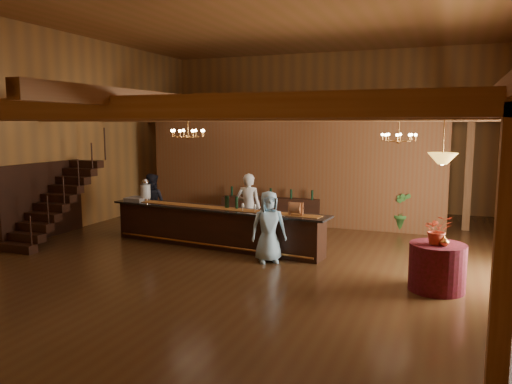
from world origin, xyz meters
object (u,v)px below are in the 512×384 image
(bartender, at_px, (249,207))
(guest, at_px, (269,227))
(beverage_dispenser, at_px, (145,190))
(raffle_drum, at_px, (296,208))
(tasting_bar, at_px, (215,227))
(chandelier_left, at_px, (188,133))
(pendant_lamp, at_px, (443,158))
(backbar_shelf, at_px, (271,211))
(chandelier_right, at_px, (399,137))
(floor_plant, at_px, (403,212))
(staff_second, at_px, (151,204))
(round_table, at_px, (437,267))

(bartender, height_order, guest, bartender)
(beverage_dispenser, xyz_separation_m, raffle_drum, (4.32, -0.60, -0.11))
(tasting_bar, distance_m, raffle_drum, 2.26)
(chandelier_left, distance_m, bartender, 2.50)
(chandelier_left, height_order, bartender, chandelier_left)
(guest, bearing_deg, pendant_lamp, -40.05)
(backbar_shelf, relative_size, bartender, 1.67)
(backbar_shelf, relative_size, guest, 1.88)
(guest, bearing_deg, chandelier_right, 13.53)
(backbar_shelf, height_order, guest, guest)
(raffle_drum, bearing_deg, chandelier_right, 41.27)
(floor_plant, bearing_deg, chandelier_right, -90.38)
(tasting_bar, bearing_deg, bartender, 65.15)
(pendant_lamp, height_order, staff_second, pendant_lamp)
(floor_plant, bearing_deg, round_table, -78.28)
(tasting_bar, relative_size, chandelier_left, 7.36)
(backbar_shelf, bearing_deg, guest, -80.81)
(round_table, bearing_deg, bartender, 153.04)
(backbar_shelf, xyz_separation_m, round_table, (4.80, -4.53, 0.02))
(backbar_shelf, distance_m, floor_plant, 3.80)
(raffle_drum, relative_size, backbar_shelf, 0.12)
(beverage_dispenser, distance_m, staff_second, 0.61)
(backbar_shelf, relative_size, pendant_lamp, 3.26)
(bartender, bearing_deg, floor_plant, -151.37)
(chandelier_right, xyz_separation_m, staff_second, (-6.42, -0.73, -1.86))
(beverage_dispenser, height_order, bartender, bartender)
(staff_second, height_order, floor_plant, staff_second)
(chandelier_left, relative_size, floor_plant, 0.72)
(guest, relative_size, floor_plant, 1.40)
(chandelier_left, height_order, staff_second, chandelier_left)
(bartender, bearing_deg, chandelier_right, -177.32)
(raffle_drum, height_order, chandelier_right, chandelier_right)
(chandelier_right, xyz_separation_m, bartender, (-3.60, -0.58, -1.82))
(tasting_bar, relative_size, bartender, 3.35)
(pendant_lamp, bearing_deg, bartender, 153.04)
(bartender, distance_m, guest, 2.03)
(round_table, bearing_deg, tasting_bar, 164.04)
(backbar_shelf, distance_m, guest, 4.09)
(floor_plant, bearing_deg, pendant_lamp, -78.28)
(tasting_bar, relative_size, round_table, 5.91)
(chandelier_right, distance_m, floor_plant, 2.90)
(tasting_bar, bearing_deg, round_table, -9.23)
(chandelier_left, distance_m, floor_plant, 6.39)
(chandelier_right, xyz_separation_m, pendant_lamp, (1.03, -2.93, -0.29))
(beverage_dispenser, xyz_separation_m, chandelier_right, (6.31, 1.15, 1.43))
(tasting_bar, height_order, guest, guest)
(round_table, distance_m, chandelier_left, 6.25)
(chandelier_right, height_order, floor_plant, chandelier_right)
(tasting_bar, xyz_separation_m, beverage_dispenser, (-2.17, 0.30, 0.77))
(round_table, height_order, bartender, bartender)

